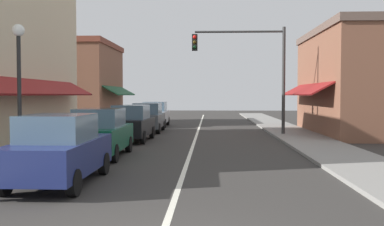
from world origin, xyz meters
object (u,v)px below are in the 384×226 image
object	(u,v)px
parked_car_third_left	(132,123)
parked_car_second_left	(100,133)
parked_car_nearest_left	(59,150)
traffic_signal_mast_arm	(252,62)
parked_car_distant_left	(155,114)
parked_car_far_left	(148,118)
street_lamp_left_near	(19,71)

from	to	relation	value
parked_car_third_left	parked_car_second_left	bearing A→B (deg)	-90.24
parked_car_nearest_left	parked_car_second_left	world-z (taller)	same
parked_car_nearest_left	parked_car_second_left	bearing A→B (deg)	92.31
traffic_signal_mast_arm	parked_car_second_left	bearing A→B (deg)	-126.53
parked_car_second_left	parked_car_third_left	distance (m)	5.49
parked_car_third_left	parked_car_distant_left	size ratio (longest dim) A/B	1.01
traffic_signal_mast_arm	parked_car_nearest_left	bearing A→B (deg)	-114.62
parked_car_far_left	parked_car_distant_left	distance (m)	4.65
parked_car_second_left	parked_car_distant_left	size ratio (longest dim) A/B	1.00
parked_car_nearest_left	street_lamp_left_near	bearing A→B (deg)	133.95
parked_car_second_left	parked_car_distant_left	world-z (taller)	same
traffic_signal_mast_arm	street_lamp_left_near	distance (m)	13.99
parked_car_distant_left	parked_car_third_left	bearing A→B (deg)	-89.93
street_lamp_left_near	parked_car_nearest_left	bearing A→B (deg)	-46.15
parked_car_far_left	parked_car_second_left	bearing A→B (deg)	-91.39
parked_car_second_left	parked_car_nearest_left	bearing A→B (deg)	-88.45
parked_car_distant_left	street_lamp_left_near	world-z (taller)	street_lamp_left_near
parked_car_third_left	parked_car_far_left	bearing A→B (deg)	90.79
parked_car_far_left	parked_car_distant_left	size ratio (longest dim) A/B	1.00
parked_car_second_left	parked_car_far_left	distance (m)	10.73
parked_car_far_left	traffic_signal_mast_arm	world-z (taller)	traffic_signal_mast_arm
parked_car_nearest_left	traffic_signal_mast_arm	distance (m)	15.05
parked_car_third_left	parked_car_distant_left	world-z (taller)	same
parked_car_distant_left	street_lamp_left_near	size ratio (longest dim) A/B	0.95
traffic_signal_mast_arm	street_lamp_left_near	size ratio (longest dim) A/B	1.38
parked_car_second_left	parked_car_third_left	world-z (taller)	same
parked_car_nearest_left	parked_car_distant_left	xyz separation A→B (m)	(-0.13, 20.23, 0.00)
parked_car_far_left	street_lamp_left_near	bearing A→B (deg)	-98.18
parked_car_second_left	parked_car_far_left	xyz separation A→B (m)	(0.19, 10.73, 0.00)
parked_car_third_left	street_lamp_left_near	xyz separation A→B (m)	(-1.83, -8.39, 2.09)
parked_car_nearest_left	parked_car_third_left	size ratio (longest dim) A/B	0.99
parked_car_nearest_left	parked_car_third_left	xyz separation A→B (m)	(-0.04, 10.33, 0.00)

